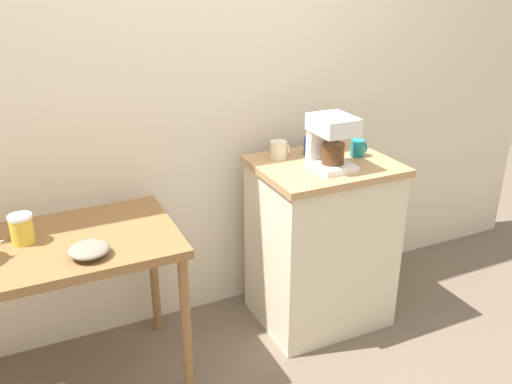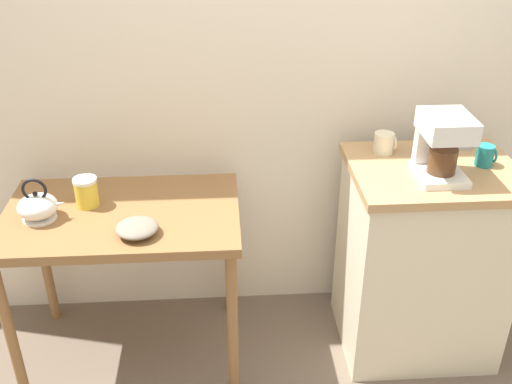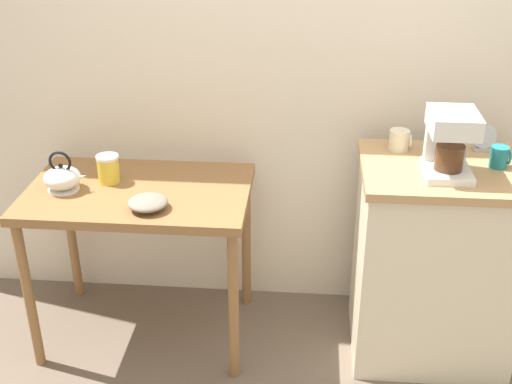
% 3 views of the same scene
% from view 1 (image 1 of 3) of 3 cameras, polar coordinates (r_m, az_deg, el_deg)
% --- Properties ---
extents(ground_plane, '(8.00, 8.00, 0.00)m').
position_cam_1_polar(ground_plane, '(2.94, -2.84, -15.68)').
color(ground_plane, '#6B5B4C').
extents(back_wall, '(4.40, 0.10, 2.80)m').
position_cam_1_polar(back_wall, '(2.78, -5.08, 13.93)').
color(back_wall, beige).
rests_on(back_wall, ground_plane).
extents(wooden_table, '(0.95, 0.61, 0.76)m').
position_cam_1_polar(wooden_table, '(2.46, -19.44, -6.80)').
color(wooden_table, olive).
rests_on(wooden_table, ground_plane).
extents(kitchen_counter, '(0.69, 0.56, 0.91)m').
position_cam_1_polar(kitchen_counter, '(2.93, 6.79, -5.27)').
color(kitchen_counter, beige).
rests_on(kitchen_counter, ground_plane).
extents(bowl_stoneware, '(0.16, 0.16, 0.05)m').
position_cam_1_polar(bowl_stoneware, '(2.25, -17.08, -5.80)').
color(bowl_stoneware, gray).
rests_on(bowl_stoneware, wooden_table).
extents(canister_enamel, '(0.10, 0.10, 0.12)m').
position_cam_1_polar(canister_enamel, '(2.44, -23.31, -3.56)').
color(canister_enamel, gold).
rests_on(canister_enamel, wooden_table).
extents(coffee_maker, '(0.18, 0.22, 0.26)m').
position_cam_1_polar(coffee_maker, '(2.64, 7.75, 5.50)').
color(coffee_maker, white).
rests_on(coffee_maker, kitchen_counter).
extents(mug_small_cream, '(0.09, 0.08, 0.09)m').
position_cam_1_polar(mug_small_cream, '(2.77, 2.44, 4.45)').
color(mug_small_cream, beige).
rests_on(mug_small_cream, kitchen_counter).
extents(mug_dark_teal, '(0.08, 0.07, 0.09)m').
position_cam_1_polar(mug_dark_teal, '(2.85, 10.62, 4.55)').
color(mug_dark_teal, teal).
rests_on(mug_dark_teal, kitchen_counter).
extents(mug_blue, '(0.08, 0.07, 0.09)m').
position_cam_1_polar(mug_blue, '(2.84, 5.79, 4.82)').
color(mug_blue, '#2D4CAD').
rests_on(mug_blue, kitchen_counter).
extents(table_clock, '(0.11, 0.05, 0.12)m').
position_cam_1_polar(table_clock, '(2.96, 8.33, 5.61)').
color(table_clock, '#B2B5BA').
rests_on(table_clock, kitchen_counter).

